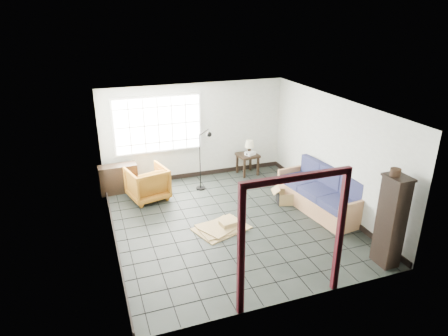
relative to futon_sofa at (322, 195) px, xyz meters
name	(u,v)px	position (x,y,z in m)	size (l,w,h in m)	color
ground	(230,221)	(-2.22, 0.16, -0.36)	(5.50, 5.50, 0.00)	black
room_shell	(230,149)	(-2.22, 0.18, 1.32)	(5.02, 5.52, 2.61)	#B4B8B0
window_panel	(158,125)	(-3.22, 2.86, 1.24)	(2.32, 0.08, 1.52)	silver
doorway_trim	(294,225)	(-2.22, -2.54, 1.02)	(1.80, 0.08, 2.20)	#340C12
futon_sofa	(322,195)	(0.00, 0.00, 0.00)	(1.13, 2.34, 1.00)	#956743
armchair	(147,182)	(-3.74, 1.91, 0.09)	(0.88, 0.82, 0.91)	#905414
side_table	(248,158)	(-0.81, 2.56, 0.13)	(0.59, 0.59, 0.60)	black
table_lamp	(250,144)	(-0.76, 2.56, 0.52)	(0.32, 0.32, 0.40)	black
projector	(250,153)	(-0.77, 2.49, 0.28)	(0.32, 0.29, 0.09)	silver
floor_lamp	(205,158)	(-2.23, 2.02, 0.49)	(0.48, 0.30, 1.60)	black
console_shelf	(118,179)	(-4.37, 2.56, 0.00)	(0.96, 0.42, 0.73)	black
tall_shelf	(391,221)	(-0.07, -2.24, 0.52)	(0.37, 0.48, 1.74)	black
pot	(395,172)	(-0.13, -2.21, 1.45)	(0.24, 0.24, 0.13)	black
open_box	(287,197)	(-0.62, 0.56, -0.21)	(0.79, 0.51, 0.41)	#A07D4D
cardboard_pile	(222,227)	(-2.50, -0.09, -0.32)	(1.29, 1.09, 0.16)	#A07D4D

